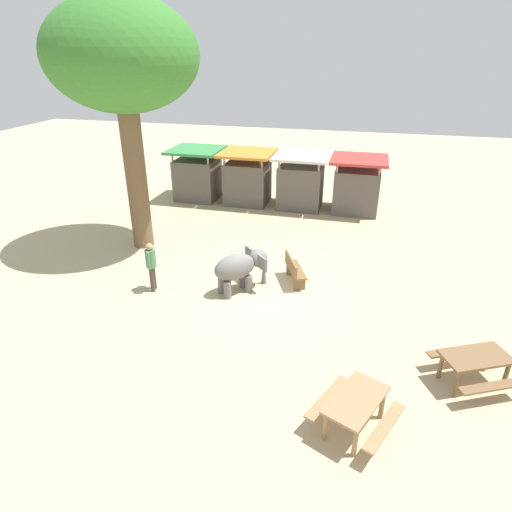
% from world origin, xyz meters
% --- Properties ---
extents(ground_plane, '(60.00, 60.00, 0.00)m').
position_xyz_m(ground_plane, '(0.00, 0.00, 0.00)').
color(ground_plane, tan).
extents(elephant, '(1.73, 1.74, 1.29)m').
position_xyz_m(elephant, '(-0.66, -0.03, 0.82)').
color(elephant, slate).
rests_on(elephant, ground_plane).
extents(person_handler, '(0.32, 0.50, 1.62)m').
position_xyz_m(person_handler, '(-3.35, -0.68, 0.95)').
color(person_handler, '#3F3833').
rests_on(person_handler, ground_plane).
extents(shade_tree_main, '(5.16, 4.73, 8.59)m').
position_xyz_m(shade_tree_main, '(-5.31, 2.43, 6.62)').
color(shade_tree_main, brown).
rests_on(shade_tree_main, ground_plane).
extents(wooden_bench, '(0.93, 1.44, 0.88)m').
position_xyz_m(wooden_bench, '(0.88, 0.91, 0.47)').
color(wooden_bench, brown).
rests_on(wooden_bench, ground_plane).
extents(picnic_table_near, '(1.96, 1.97, 0.78)m').
position_xyz_m(picnic_table_near, '(3.11, -4.81, 0.59)').
color(picnic_table_near, '#9E7A51').
rests_on(picnic_table_near, ground_plane).
extents(picnic_table_far, '(2.00, 1.99, 0.78)m').
position_xyz_m(picnic_table_far, '(5.65, -2.80, 0.59)').
color(picnic_table_far, brown).
rests_on(picnic_table_far, ground_plane).
extents(market_stall_green, '(2.50, 2.50, 2.52)m').
position_xyz_m(market_stall_green, '(-5.33, 8.38, 1.14)').
color(market_stall_green, '#59514C').
rests_on(market_stall_green, ground_plane).
extents(market_stall_orange, '(2.50, 2.50, 2.52)m').
position_xyz_m(market_stall_orange, '(-2.73, 8.38, 1.14)').
color(market_stall_orange, '#59514C').
rests_on(market_stall_orange, ground_plane).
extents(market_stall_white, '(2.50, 2.50, 2.52)m').
position_xyz_m(market_stall_white, '(-0.13, 8.38, 1.14)').
color(market_stall_white, '#59514C').
rests_on(market_stall_white, ground_plane).
extents(market_stall_red, '(2.50, 2.50, 2.52)m').
position_xyz_m(market_stall_red, '(2.47, 8.38, 1.14)').
color(market_stall_red, '#59514C').
rests_on(market_stall_red, ground_plane).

